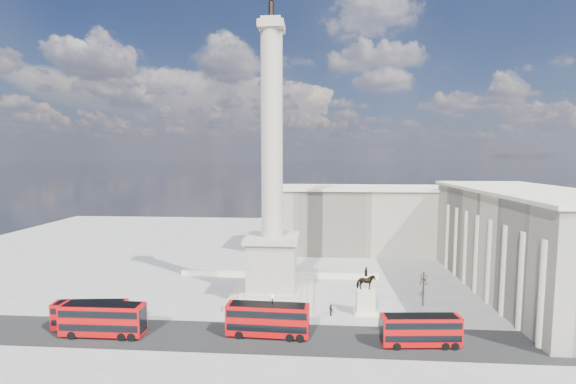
{
  "coord_description": "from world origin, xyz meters",
  "views": [
    {
      "loc": [
        7.27,
        -59.38,
        24.35
      ],
      "look_at": [
        3.0,
        0.69,
        18.76
      ],
      "focal_mm": 24.0,
      "sensor_mm": 36.0,
      "label": 1
    }
  ],
  "objects_px": {
    "pedestrian_standing": "(405,325)",
    "nelsons_column": "(272,224)",
    "equestrian_statue": "(366,298)",
    "red_bus_c": "(421,330)",
    "pedestrian_walking": "(380,324)",
    "red_bus_b": "(268,320)",
    "red_bus_a": "(103,319)",
    "pedestrian_crossing": "(331,310)",
    "victorian_lamp": "(272,312)",
    "red_bus_e": "(91,315)"
  },
  "relations": [
    {
      "from": "pedestrian_standing",
      "to": "nelsons_column",
      "type": "bearing_deg",
      "value": -28.91
    },
    {
      "from": "nelsons_column",
      "to": "equestrian_statue",
      "type": "xyz_separation_m",
      "value": [
        15.16,
        -5.97,
        -10.39
      ]
    },
    {
      "from": "nelsons_column",
      "to": "red_bus_c",
      "type": "relative_size",
      "value": 4.88
    },
    {
      "from": "pedestrian_walking",
      "to": "pedestrian_standing",
      "type": "xyz_separation_m",
      "value": [
        3.51,
        0.0,
        -0.07
      ]
    },
    {
      "from": "red_bus_b",
      "to": "pedestrian_standing",
      "type": "distance_m",
      "value": 19.22
    },
    {
      "from": "red_bus_a",
      "to": "red_bus_c",
      "type": "bearing_deg",
      "value": -0.09
    },
    {
      "from": "pedestrian_crossing",
      "to": "pedestrian_standing",
      "type": "bearing_deg",
      "value": -138.78
    },
    {
      "from": "red_bus_a",
      "to": "pedestrian_standing",
      "type": "bearing_deg",
      "value": 5.93
    },
    {
      "from": "red_bus_a",
      "to": "pedestrian_crossing",
      "type": "bearing_deg",
      "value": 15.68
    },
    {
      "from": "red_bus_c",
      "to": "victorian_lamp",
      "type": "height_order",
      "value": "victorian_lamp"
    },
    {
      "from": "red_bus_a",
      "to": "pedestrian_standing",
      "type": "xyz_separation_m",
      "value": [
        41.19,
        4.59,
        -1.59
      ]
    },
    {
      "from": "nelsons_column",
      "to": "red_bus_e",
      "type": "height_order",
      "value": "nelsons_column"
    },
    {
      "from": "pedestrian_walking",
      "to": "pedestrian_standing",
      "type": "relative_size",
      "value": 1.09
    },
    {
      "from": "pedestrian_standing",
      "to": "pedestrian_crossing",
      "type": "bearing_deg",
      "value": -22.19
    },
    {
      "from": "pedestrian_walking",
      "to": "pedestrian_crossing",
      "type": "relative_size",
      "value": 0.97
    },
    {
      "from": "red_bus_c",
      "to": "red_bus_a",
      "type": "bearing_deg",
      "value": 175.9
    },
    {
      "from": "nelsons_column",
      "to": "red_bus_a",
      "type": "xyz_separation_m",
      "value": [
        -21.23,
        -16.09,
        -10.53
      ]
    },
    {
      "from": "equestrian_statue",
      "to": "pedestrian_crossing",
      "type": "relative_size",
      "value": 4.11
    },
    {
      "from": "red_bus_b",
      "to": "red_bus_c",
      "type": "xyz_separation_m",
      "value": [
        19.89,
        -1.25,
        -0.23
      ]
    },
    {
      "from": "pedestrian_crossing",
      "to": "red_bus_e",
      "type": "bearing_deg",
      "value": 76.14
    },
    {
      "from": "nelsons_column",
      "to": "red_bus_b",
      "type": "xyz_separation_m",
      "value": [
        1.06,
        -14.58,
        -10.54
      ]
    },
    {
      "from": "red_bus_b",
      "to": "equestrian_statue",
      "type": "distance_m",
      "value": 16.52
    },
    {
      "from": "nelsons_column",
      "to": "pedestrian_standing",
      "type": "height_order",
      "value": "nelsons_column"
    },
    {
      "from": "red_bus_a",
      "to": "equestrian_statue",
      "type": "xyz_separation_m",
      "value": [
        36.39,
        10.11,
        0.14
      ]
    },
    {
      "from": "victorian_lamp",
      "to": "equestrian_statue",
      "type": "bearing_deg",
      "value": 31.71
    },
    {
      "from": "red_bus_e",
      "to": "red_bus_c",
      "type": "bearing_deg",
      "value": -8.29
    },
    {
      "from": "equestrian_statue",
      "to": "red_bus_a",
      "type": "bearing_deg",
      "value": -164.47
    },
    {
      "from": "pedestrian_standing",
      "to": "pedestrian_crossing",
      "type": "xyz_separation_m",
      "value": [
        -10.18,
        4.37,
        0.1
      ]
    },
    {
      "from": "red_bus_e",
      "to": "equestrian_statue",
      "type": "height_order",
      "value": "equestrian_statue"
    },
    {
      "from": "nelsons_column",
      "to": "red_bus_a",
      "type": "bearing_deg",
      "value": -142.85
    },
    {
      "from": "red_bus_a",
      "to": "red_bus_e",
      "type": "xyz_separation_m",
      "value": [
        -2.94,
        1.92,
        -0.26
      ]
    },
    {
      "from": "red_bus_c",
      "to": "pedestrian_walking",
      "type": "bearing_deg",
      "value": 131.62
    },
    {
      "from": "red_bus_e",
      "to": "victorian_lamp",
      "type": "height_order",
      "value": "victorian_lamp"
    },
    {
      "from": "red_bus_c",
      "to": "red_bus_e",
      "type": "relative_size",
      "value": 1.0
    },
    {
      "from": "nelsons_column",
      "to": "victorian_lamp",
      "type": "distance_m",
      "value": 17.3
    },
    {
      "from": "equestrian_statue",
      "to": "pedestrian_standing",
      "type": "xyz_separation_m",
      "value": [
        4.8,
        -5.53,
        -1.73
      ]
    },
    {
      "from": "equestrian_statue",
      "to": "red_bus_e",
      "type": "bearing_deg",
      "value": -168.24
    },
    {
      "from": "red_bus_c",
      "to": "pedestrian_crossing",
      "type": "height_order",
      "value": "red_bus_c"
    },
    {
      "from": "red_bus_c",
      "to": "equestrian_statue",
      "type": "xyz_separation_m",
      "value": [
        -5.79,
        9.86,
        0.39
      ]
    },
    {
      "from": "red_bus_b",
      "to": "pedestrian_crossing",
      "type": "bearing_deg",
      "value": 42.67
    },
    {
      "from": "pedestrian_standing",
      "to": "pedestrian_crossing",
      "type": "distance_m",
      "value": 11.08
    },
    {
      "from": "red_bus_a",
      "to": "pedestrian_crossing",
      "type": "relative_size",
      "value": 6.25
    },
    {
      "from": "nelsons_column",
      "to": "victorian_lamp",
      "type": "height_order",
      "value": "nelsons_column"
    },
    {
      "from": "pedestrian_walking",
      "to": "pedestrian_standing",
      "type": "distance_m",
      "value": 3.51
    },
    {
      "from": "pedestrian_walking",
      "to": "pedestrian_standing",
      "type": "height_order",
      "value": "pedestrian_walking"
    },
    {
      "from": "red_bus_e",
      "to": "victorian_lamp",
      "type": "bearing_deg",
      "value": -6.58
    },
    {
      "from": "red_bus_e",
      "to": "equestrian_statue",
      "type": "relative_size",
      "value": 1.38
    },
    {
      "from": "red_bus_c",
      "to": "pedestrian_crossing",
      "type": "bearing_deg",
      "value": 137.63
    },
    {
      "from": "red_bus_b",
      "to": "red_bus_c",
      "type": "bearing_deg",
      "value": -1.44
    },
    {
      "from": "equestrian_statue",
      "to": "victorian_lamp",
      "type": "bearing_deg",
      "value": -148.29
    }
  ]
}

